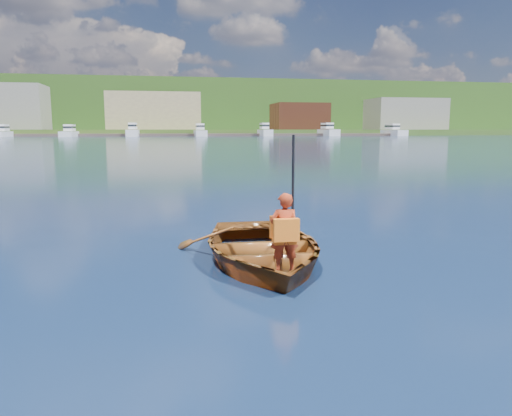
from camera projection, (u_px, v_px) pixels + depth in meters
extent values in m
plane|color=#132A3D|center=(299.00, 259.00, 7.77)|extent=(600.00, 600.00, 0.00)
imported|color=brown|center=(261.00, 248.00, 7.57)|extent=(2.59, 3.60, 0.74)
imported|color=#A43117|center=(284.00, 233.00, 6.66)|extent=(0.40, 0.26, 1.08)
cube|color=orange|center=(286.00, 230.00, 6.53)|extent=(0.34, 0.10, 0.30)
cube|color=orange|center=(282.00, 227.00, 6.76)|extent=(0.34, 0.08, 0.30)
cube|color=orange|center=(284.00, 241.00, 6.68)|extent=(0.30, 0.22, 0.05)
cylinder|color=black|center=(293.00, 203.00, 6.77)|extent=(0.04, 0.04, 1.83)
cube|color=#3C5C29|center=(169.00, 132.00, 192.22)|extent=(400.00, 80.00, 2.00)
cube|color=#20471B|center=(167.00, 111.00, 239.24)|extent=(400.00, 100.00, 22.00)
cube|color=brown|center=(142.00, 135.00, 149.98)|extent=(159.97, 13.20, 0.80)
cube|color=gray|center=(9.00, 107.00, 157.78)|extent=(22.00, 16.00, 14.00)
cube|color=tan|center=(154.00, 111.00, 165.95)|extent=(30.00, 16.00, 12.00)
cube|color=maroon|center=(299.00, 117.00, 175.09)|extent=(18.00, 16.00, 9.00)
cube|color=gray|center=(405.00, 114.00, 182.06)|extent=(26.00, 16.00, 11.00)
cube|color=white|center=(2.00, 134.00, 138.39)|extent=(2.95, 10.52, 1.64)
cube|color=white|center=(3.00, 128.00, 139.12)|extent=(2.06, 4.74, 1.80)
cube|color=black|center=(3.00, 127.00, 139.10)|extent=(2.12, 4.95, 0.50)
cube|color=white|center=(69.00, 134.00, 141.53)|extent=(3.52, 12.56, 1.64)
cube|color=white|center=(70.00, 128.00, 142.46)|extent=(2.46, 5.65, 1.80)
cube|color=black|center=(69.00, 127.00, 142.45)|extent=(2.53, 5.90, 0.50)
cube|color=white|center=(133.00, 133.00, 144.64)|extent=(3.31, 11.81, 2.17)
cube|color=white|center=(133.00, 126.00, 145.44)|extent=(2.31, 5.31, 1.80)
cube|color=black|center=(133.00, 125.00, 145.43)|extent=(2.38, 5.55, 0.50)
cube|color=white|center=(200.00, 134.00, 148.14)|extent=(3.28, 11.73, 1.98)
cube|color=white|center=(200.00, 127.00, 148.95)|extent=(2.30, 5.28, 1.80)
cube|color=black|center=(200.00, 126.00, 148.93)|extent=(2.36, 5.51, 0.50)
cube|color=white|center=(265.00, 133.00, 151.62)|extent=(2.94, 10.50, 2.22)
cube|color=white|center=(264.00, 126.00, 152.29)|extent=(2.06, 4.73, 1.80)
cube|color=black|center=(264.00, 126.00, 152.27)|extent=(2.12, 4.94, 0.50)
cube|color=white|center=(328.00, 133.00, 155.20)|extent=(3.49, 12.46, 2.28)
cube|color=white|center=(327.00, 126.00, 156.06)|extent=(2.44, 5.61, 1.80)
cube|color=black|center=(327.00, 125.00, 156.04)|extent=(2.51, 5.86, 0.50)
cube|color=white|center=(394.00, 133.00, 159.11)|extent=(3.56, 12.71, 2.06)
cube|color=white|center=(392.00, 127.00, 160.01)|extent=(2.49, 5.72, 1.80)
cube|color=black|center=(392.00, 126.00, 160.00)|extent=(2.56, 5.97, 0.50)
cylinder|color=#382314|center=(125.00, 118.00, 201.36)|extent=(0.80, 0.80, 4.01)
sphere|color=#184F17|center=(125.00, 104.00, 200.53)|extent=(7.49, 7.49, 7.49)
cylinder|color=#382314|center=(217.00, 96.00, 271.81)|extent=(0.80, 0.80, 4.04)
sphere|color=#184F17|center=(216.00, 86.00, 270.97)|extent=(7.55, 7.55, 7.55)
cylinder|color=#382314|center=(196.00, 115.00, 214.51)|extent=(0.80, 0.80, 3.86)
sphere|color=#184F17|center=(196.00, 102.00, 213.71)|extent=(7.21, 7.21, 7.21)
cylinder|color=#382314|center=(143.00, 106.00, 236.43)|extent=(0.80, 0.80, 2.44)
sphere|color=#184F17|center=(143.00, 99.00, 235.93)|extent=(4.55, 4.55, 4.55)
cylinder|color=#382314|center=(107.00, 103.00, 237.70)|extent=(0.80, 0.80, 3.54)
sphere|color=#184F17|center=(107.00, 93.00, 236.97)|extent=(6.61, 6.61, 6.61)
cylinder|color=#382314|center=(54.00, 99.00, 244.46)|extent=(0.80, 0.80, 2.81)
sphere|color=#184F17|center=(54.00, 92.00, 243.88)|extent=(5.24, 5.24, 5.24)
cylinder|color=#382314|center=(211.00, 104.00, 245.85)|extent=(0.80, 0.80, 3.70)
sphere|color=#184F17|center=(211.00, 94.00, 245.08)|extent=(6.92, 6.92, 6.92)
cylinder|color=#382314|center=(196.00, 95.00, 279.33)|extent=(0.80, 0.80, 2.65)
sphere|color=#184F17|center=(196.00, 88.00, 278.77)|extent=(4.96, 4.96, 4.96)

